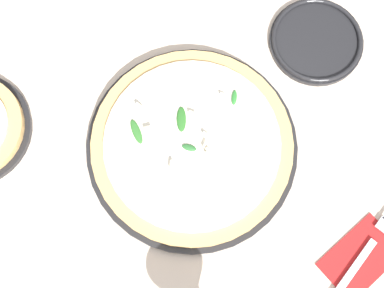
{
  "coord_description": "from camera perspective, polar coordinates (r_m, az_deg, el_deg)",
  "views": [
    {
      "loc": [
        -0.21,
        -0.1,
        0.89
      ],
      "look_at": [
        -0.02,
        0.03,
        0.03
      ],
      "focal_mm": 50.0,
      "sensor_mm": 36.0,
      "label": 1
    }
  ],
  "objects": [
    {
      "name": "ground_plane",
      "position": [
        0.92,
        2.41,
        -0.36
      ],
      "size": [
        6.0,
        6.0,
        0.0
      ],
      "primitive_type": "plane",
      "color": "beige"
    },
    {
      "name": "pizza_arugula_main",
      "position": [
        0.9,
        -0.0,
        -0.21
      ],
      "size": [
        0.36,
        0.36,
        0.05
      ],
      "color": "black",
      "rests_on": "ground_plane"
    },
    {
      "name": "napkin",
      "position": [
        0.93,
        17.59,
        -11.46
      ],
      "size": [
        0.14,
        0.11,
        0.01
      ],
      "rotation": [
        0.0,
        0.0,
        -0.26
      ],
      "color": "#B21E1E",
      "rests_on": "ground_plane"
    },
    {
      "name": "fork",
      "position": [
        0.93,
        17.94,
        -11.05
      ],
      "size": [
        0.21,
        0.03,
        0.0
      ],
      "rotation": [
        0.0,
        0.0,
        -0.08
      ],
      "color": "silver",
      "rests_on": "ground_plane"
    },
    {
      "name": "side_plate_white",
      "position": [
        1.01,
        13.13,
        10.67
      ],
      "size": [
        0.17,
        0.17,
        0.02
      ],
      "color": "black",
      "rests_on": "ground_plane"
    }
  ]
}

